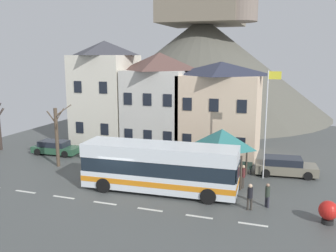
{
  "coord_description": "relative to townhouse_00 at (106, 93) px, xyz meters",
  "views": [
    {
      "loc": [
        10.44,
        -20.77,
        8.95
      ],
      "look_at": [
        2.1,
        3.9,
        3.91
      ],
      "focal_mm": 38.52,
      "sensor_mm": 36.0,
      "label": 1
    }
  ],
  "objects": [
    {
      "name": "townhouse_02",
      "position": [
        11.79,
        -0.04,
        -0.99
      ],
      "size": [
        6.99,
        5.9,
        8.5
      ],
      "color": "beige",
      "rests_on": "ground_plane"
    },
    {
      "name": "townhouse_00",
      "position": [
        0.0,
        0.0,
        0.0
      ],
      "size": [
        5.43,
        5.98,
        10.49
      ],
      "color": "silver",
      "rests_on": "ground_plane"
    },
    {
      "name": "harbour_buoy",
      "position": [
        20.15,
        -12.66,
        -4.53
      ],
      "size": [
        1.04,
        1.04,
        1.29
      ],
      "color": "black",
      "rests_on": "ground_plane"
    },
    {
      "name": "parked_car_01",
      "position": [
        17.78,
        -4.77,
        -4.57
      ],
      "size": [
        4.72,
        2.35,
        1.38
      ],
      "rotation": [
        0.0,
        0.0,
        0.1
      ],
      "color": "slate",
      "rests_on": "ground_plane"
    },
    {
      "name": "ground_plane",
      "position": [
        7.32,
        -11.96,
        -5.28
      ],
      "size": [
        40.0,
        60.0,
        0.07
      ],
      "color": "#4D514F"
    },
    {
      "name": "public_bench",
      "position": [
        14.54,
        -5.3,
        -4.77
      ],
      "size": [
        1.67,
        0.48,
        0.87
      ],
      "color": "#33473D",
      "rests_on": "ground_plane"
    },
    {
      "name": "pedestrian_00",
      "position": [
        16.88,
        -11.46,
        -4.44
      ],
      "size": [
        0.28,
        0.28,
        1.5
      ],
      "color": "#2D2D38",
      "rests_on": "ground_plane"
    },
    {
      "name": "pedestrian_03",
      "position": [
        15.92,
        -12.23,
        -4.29
      ],
      "size": [
        0.32,
        0.31,
        1.63
      ],
      "color": "#38332D",
      "rests_on": "ground_plane"
    },
    {
      "name": "townhouse_01",
      "position": [
        5.75,
        0.26,
        -0.57
      ],
      "size": [
        5.73,
        6.5,
        9.34
      ],
      "color": "silver",
      "rests_on": "ground_plane"
    },
    {
      "name": "pedestrian_02",
      "position": [
        15.08,
        -8.71,
        -4.3
      ],
      "size": [
        0.3,
        0.33,
        1.67
      ],
      "color": "#38332D",
      "rests_on": "ground_plane"
    },
    {
      "name": "hilltop_castle",
      "position": [
        4.44,
        23.51,
        2.81
      ],
      "size": [
        39.23,
        39.23,
        22.71
      ],
      "color": "#5B594F",
      "rests_on": "ground_plane"
    },
    {
      "name": "bare_tree_02",
      "position": [
        -0.07,
        -8.42,
        -2.62
      ],
      "size": [
        2.2,
        1.72,
        5.07
      ],
      "color": "brown",
      "rests_on": "ground_plane"
    },
    {
      "name": "transit_bus",
      "position": [
        9.84,
        -11.06,
        -3.61
      ],
      "size": [
        10.52,
        3.17,
        3.23
      ],
      "rotation": [
        0.0,
        0.0,
        0.05
      ],
      "color": "white",
      "rests_on": "ground_plane"
    },
    {
      "name": "parked_car_00",
      "position": [
        2.77,
        -5.45,
        -4.6
      ],
      "size": [
        4.18,
        2.26,
        1.31
      ],
      "rotation": [
        0.0,
        0.0,
        3.01
      ],
      "color": "slate",
      "rests_on": "ground_plane"
    },
    {
      "name": "pedestrian_01",
      "position": [
        14.03,
        -8.9,
        -4.32
      ],
      "size": [
        0.35,
        0.35,
        1.66
      ],
      "color": "#2D2D38",
      "rests_on": "ground_plane"
    },
    {
      "name": "bus_shelter",
      "position": [
        13.33,
        -7.44,
        -2.15
      ],
      "size": [
        3.6,
        3.6,
        3.83
      ],
      "color": "#473D33",
      "rests_on": "ground_plane"
    },
    {
      "name": "parked_car_02",
      "position": [
        -2.56,
        -5.31,
        -4.62
      ],
      "size": [
        4.39,
        2.02,
        1.26
      ],
      "rotation": [
        0.0,
        0.0,
        0.04
      ],
      "color": "#2A553B",
      "rests_on": "ground_plane"
    },
    {
      "name": "flagpole",
      "position": [
        16.33,
        -6.09,
        -0.67
      ],
      "size": [
        0.95,
        0.1,
        7.99
      ],
      "color": "silver",
      "rests_on": "ground_plane"
    }
  ]
}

